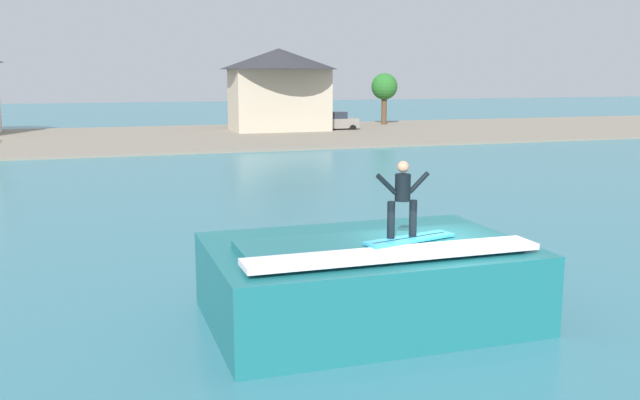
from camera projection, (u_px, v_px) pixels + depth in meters
name	position (u px, v px, depth m)	size (l,w,h in m)	color
ground_plane	(430.00, 326.00, 14.75)	(260.00, 260.00, 0.00)	teal
wave_crest	(367.00, 280.00, 14.96)	(6.68, 4.51, 1.89)	#1C6D72
surfboard	(410.00, 239.00, 14.29)	(2.14, 0.98, 0.06)	#33A5CC
surfer	(403.00, 195.00, 14.15)	(1.19, 0.32, 1.59)	black
shoreline_bank	(174.00, 137.00, 58.55)	(120.00, 25.29, 0.19)	gray
car_far_shore	(336.00, 121.00, 65.68)	(3.88, 2.08, 1.86)	gray
house_gabled_white	(279.00, 82.00, 63.79)	(10.78, 10.78, 7.66)	beige
tree_tall_bare	(384.00, 88.00, 71.81)	(2.72, 2.72, 5.46)	brown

